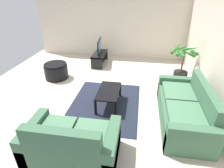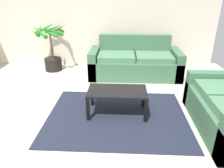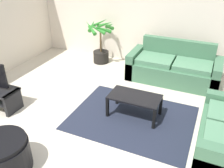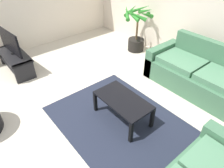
# 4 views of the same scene
# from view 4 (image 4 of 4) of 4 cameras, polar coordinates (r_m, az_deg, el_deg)

# --- Properties ---
(ground_plane) EXTENTS (6.60, 6.60, 0.00)m
(ground_plane) POSITION_cam_4_polar(r_m,az_deg,el_deg) (3.64, -10.63, -7.95)
(ground_plane) COLOR beige
(wall_back) EXTENTS (6.00, 0.06, 2.70)m
(wall_back) POSITION_cam_4_polar(r_m,az_deg,el_deg) (4.91, 20.92, 20.45)
(wall_back) COLOR beige
(wall_back) RESTS_ON ground
(couch_main) EXTENTS (2.06, 0.90, 0.90)m
(couch_main) POSITION_cam_4_polar(r_m,az_deg,el_deg) (4.30, 23.62, 2.04)
(couch_main) COLOR #3F6B4C
(couch_main) RESTS_ON ground
(tv_stand) EXTENTS (1.10, 0.45, 0.42)m
(tv_stand) POSITION_cam_4_polar(r_m,az_deg,el_deg) (5.02, -25.47, 6.20)
(tv_stand) COLOR black
(tv_stand) RESTS_ON ground
(tv) EXTENTS (0.86, 0.13, 0.52)m
(tv) POSITION_cam_4_polar(r_m,az_deg,el_deg) (4.85, -26.71, 10.48)
(tv) COLOR black
(tv) RESTS_ON tv_stand
(coffee_table) EXTENTS (0.93, 0.51, 0.41)m
(coffee_table) POSITION_cam_4_polar(r_m,az_deg,el_deg) (3.26, 3.04, -5.04)
(coffee_table) COLOR black
(coffee_table) RESTS_ON ground
(area_rug) EXTENTS (2.20, 1.70, 0.01)m
(area_rug) POSITION_cam_4_polar(r_m,az_deg,el_deg) (3.45, 1.60, -10.14)
(area_rug) COLOR #1E2333
(area_rug) RESTS_ON ground
(potted_palm) EXTENTS (0.81, 0.85, 1.15)m
(potted_palm) POSITION_cam_4_polar(r_m,az_deg,el_deg) (5.40, 6.95, 14.35)
(potted_palm) COLOR black
(potted_palm) RESTS_ON ground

